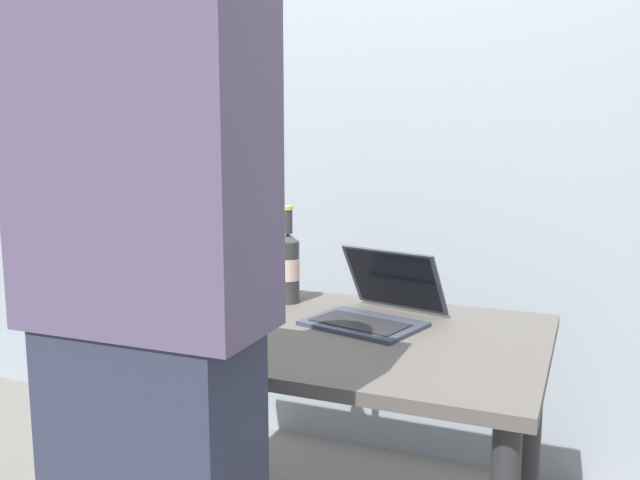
{
  "coord_description": "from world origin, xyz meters",
  "views": [
    {
      "loc": [
        0.69,
        -1.66,
        1.26
      ],
      "look_at": [
        0.01,
        0.0,
        0.98
      ],
      "focal_mm": 37.11,
      "sensor_mm": 36.0,
      "label": 1
    }
  ],
  "objects": [
    {
      "name": "person_figure",
      "position": [
        -0.06,
        -0.68,
        0.9
      ],
      "size": [
        0.46,
        0.3,
        1.78
      ],
      "color": "#2D3347",
      "rests_on": "ground"
    },
    {
      "name": "coffee_mug",
      "position": [
        -0.38,
        -0.27,
        0.78
      ],
      "size": [
        0.11,
        0.08,
        0.08
      ],
      "color": "#19598C",
      "rests_on": "desk"
    },
    {
      "name": "desk",
      "position": [
        0.0,
        0.0,
        0.63
      ],
      "size": [
        1.24,
        0.81,
        0.73
      ],
      "color": "#56514C",
      "rests_on": "ground"
    },
    {
      "name": "beer_bottle_dark",
      "position": [
        -0.2,
        0.23,
        0.85
      ],
      "size": [
        0.07,
        0.07,
        0.31
      ],
      "color": "#333333",
      "rests_on": "desk"
    },
    {
      "name": "back_wall",
      "position": [
        0.0,
        0.85,
        1.3
      ],
      "size": [
        6.0,
        0.1,
        2.6
      ],
      "primitive_type": "cube",
      "color": "#99A3AD",
      "rests_on": "ground"
    },
    {
      "name": "beer_bottle_brown",
      "position": [
        -0.27,
        0.27,
        0.85
      ],
      "size": [
        0.07,
        0.07,
        0.31
      ],
      "color": "#1E5123",
      "rests_on": "desk"
    },
    {
      "name": "laptop",
      "position": [
        0.13,
        0.13,
        0.78
      ],
      "size": [
        0.39,
        0.4,
        0.2
      ],
      "color": "#383D4C",
      "rests_on": "desk"
    }
  ]
}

